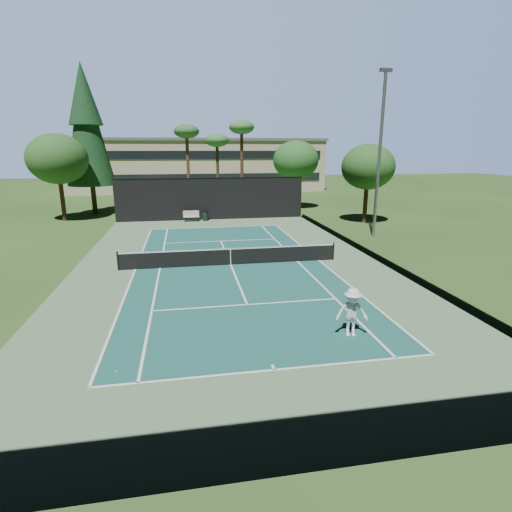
{
  "coord_description": "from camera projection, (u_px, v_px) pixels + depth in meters",
  "views": [
    {
      "loc": [
        -2.5,
        -22.7,
        6.69
      ],
      "look_at": [
        1.0,
        -3.0,
        1.3
      ],
      "focal_mm": 28.0,
      "sensor_mm": 36.0,
      "label": 1
    }
  ],
  "objects": [
    {
      "name": "ground",
      "position": [
        231.0,
        265.0,
        23.74
      ],
      "size": [
        160.0,
        160.0,
        0.0
      ],
      "primitive_type": "plane",
      "color": "#294D1C",
      "rests_on": "ground"
    },
    {
      "name": "apron_slab",
      "position": [
        231.0,
        265.0,
        23.74
      ],
      "size": [
        18.0,
        32.0,
        0.01
      ],
      "primitive_type": "cube",
      "color": "#577B56",
      "rests_on": "ground"
    },
    {
      "name": "court_surface",
      "position": [
        231.0,
        265.0,
        23.74
      ],
      "size": [
        10.97,
        23.77,
        0.01
      ],
      "primitive_type": "cube",
      "color": "#1A554D",
      "rests_on": "ground"
    },
    {
      "name": "court_lines",
      "position": [
        231.0,
        265.0,
        23.74
      ],
      "size": [
        11.07,
        23.87,
        0.01
      ],
      "color": "white",
      "rests_on": "ground"
    },
    {
      "name": "tennis_net",
      "position": [
        231.0,
        256.0,
        23.6
      ],
      "size": [
        12.9,
        0.1,
        1.1
      ],
      "color": "black",
      "rests_on": "ground"
    },
    {
      "name": "fence",
      "position": [
        230.0,
        232.0,
        23.28
      ],
      "size": [
        18.04,
        32.05,
        4.03
      ],
      "color": "black",
      "rests_on": "ground"
    },
    {
      "name": "player",
      "position": [
        352.0,
        312.0,
        14.55
      ],
      "size": [
        1.3,
        0.91,
        1.84
      ],
      "primitive_type": "imported",
      "rotation": [
        0.0,
        0.0,
        -0.21
      ],
      "color": "white",
      "rests_on": "ground"
    },
    {
      "name": "tennis_ball_a",
      "position": [
        116.0,
        372.0,
        12.32
      ],
      "size": [
        0.07,
        0.07,
        0.07
      ],
      "primitive_type": "sphere",
      "color": "#C0D02F",
      "rests_on": "ground"
    },
    {
      "name": "tennis_ball_b",
      "position": [
        218.0,
        259.0,
        24.92
      ],
      "size": [
        0.07,
        0.07,
        0.07
      ],
      "primitive_type": "sphere",
      "color": "#BAD02F",
      "rests_on": "ground"
    },
    {
      "name": "tennis_ball_c",
      "position": [
        218.0,
        250.0,
        27.22
      ],
      "size": [
        0.08,
        0.08,
        0.08
      ],
      "primitive_type": "sphere",
      "color": "#B6CD2E",
      "rests_on": "ground"
    },
    {
      "name": "tennis_ball_d",
      "position": [
        183.0,
        245.0,
        28.6
      ],
      "size": [
        0.07,
        0.07,
        0.07
      ],
      "primitive_type": "sphere",
      "color": "#C4DD32",
      "rests_on": "ground"
    },
    {
      "name": "park_bench",
      "position": [
        191.0,
        216.0,
        37.84
      ],
      "size": [
        1.5,
        0.45,
        1.02
      ],
      "color": "#BEB59E",
      "rests_on": "ground"
    },
    {
      "name": "trash_bin",
      "position": [
        205.0,
        216.0,
        38.18
      ],
      "size": [
        0.56,
        0.56,
        0.95
      ],
      "color": "black",
      "rests_on": "ground"
    },
    {
      "name": "pine_tree",
      "position": [
        86.0,
        119.0,
        40.15
      ],
      "size": [
        4.8,
        4.8,
        15.0
      ],
      "color": "#3F2B1B",
      "rests_on": "ground"
    },
    {
      "name": "palm_a",
      "position": [
        187.0,
        135.0,
        44.09
      ],
      "size": [
        2.8,
        2.8,
        9.32
      ],
      "color": "#4E3A21",
      "rests_on": "ground"
    },
    {
      "name": "palm_b",
      "position": [
        217.0,
        143.0,
        46.8
      ],
      "size": [
        2.8,
        2.8,
        8.42
      ],
      "color": "#402D1B",
      "rests_on": "ground"
    },
    {
      "name": "palm_c",
      "position": [
        242.0,
        131.0,
        44.05
      ],
      "size": [
        2.8,
        2.8,
        9.77
      ],
      "color": "#482C1F",
      "rests_on": "ground"
    },
    {
      "name": "decid_tree_a",
      "position": [
        296.0,
        160.0,
        44.94
      ],
      "size": [
        5.12,
        5.12,
        7.62
      ],
      "color": "#4A331F",
      "rests_on": "ground"
    },
    {
      "name": "decid_tree_b",
      "position": [
        368.0,
        167.0,
        36.2
      ],
      "size": [
        4.8,
        4.8,
        7.14
      ],
      "color": "#492D1F",
      "rests_on": "ground"
    },
    {
      "name": "decid_tree_c",
      "position": [
        57.0,
        159.0,
        36.99
      ],
      "size": [
        5.44,
        5.44,
        8.09
      ],
      "color": "#4B2E20",
      "rests_on": "ground"
    },
    {
      "name": "campus_building",
      "position": [
        199.0,
        164.0,
        66.36
      ],
      "size": [
        40.5,
        12.5,
        8.3
      ],
      "color": "#BCB091",
      "rests_on": "ground"
    },
    {
      "name": "light_pole",
      "position": [
        380.0,
        152.0,
        29.8
      ],
      "size": [
        0.9,
        0.25,
        12.22
      ],
      "color": "#96989E",
      "rests_on": "ground"
    }
  ]
}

